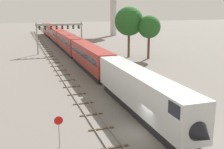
# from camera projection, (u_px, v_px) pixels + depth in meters

# --- Properties ---
(ground_plane) EXTENTS (400.00, 400.00, 0.00)m
(ground_plane) POSITION_uv_depth(u_px,v_px,m) (142.00, 133.00, 27.37)
(ground_plane) COLOR slate
(track_main) EXTENTS (2.60, 200.00, 0.16)m
(track_main) POSITION_uv_depth(u_px,v_px,m) (63.00, 48.00, 83.22)
(track_main) COLOR slate
(track_main) RESTS_ON ground
(track_near) EXTENTS (2.60, 160.00, 0.16)m
(track_near) POSITION_uv_depth(u_px,v_px,m) (53.00, 61.00, 63.10)
(track_near) COLOR slate
(track_near) RESTS_ON ground
(passenger_train) EXTENTS (3.04, 115.13, 4.80)m
(passenger_train) POSITION_uv_depth(u_px,v_px,m) (68.00, 43.00, 74.67)
(passenger_train) COLOR silver
(passenger_train) RESTS_ON ground
(signal_gantry) EXTENTS (12.10, 0.49, 8.01)m
(signal_gantry) POSITION_uv_depth(u_px,v_px,m) (60.00, 30.00, 72.47)
(signal_gantry) COLOR #999BA0
(signal_gantry) RESTS_ON ground
(stop_sign) EXTENTS (0.76, 0.08, 2.88)m
(stop_sign) POSITION_uv_depth(u_px,v_px,m) (59.00, 127.00, 24.10)
(stop_sign) COLOR gray
(stop_sign) RESTS_ON ground
(trackside_tree_left) EXTENTS (6.82, 6.82, 12.00)m
(trackside_tree_left) POSITION_uv_depth(u_px,v_px,m) (129.00, 21.00, 66.15)
(trackside_tree_left) COLOR brown
(trackside_tree_left) RESTS_ON ground
(trackside_tree_mid) EXTENTS (5.26, 5.26, 10.03)m
(trackside_tree_mid) POSITION_uv_depth(u_px,v_px,m) (149.00, 27.00, 64.64)
(trackside_tree_mid) COLOR brown
(trackside_tree_mid) RESTS_ON ground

